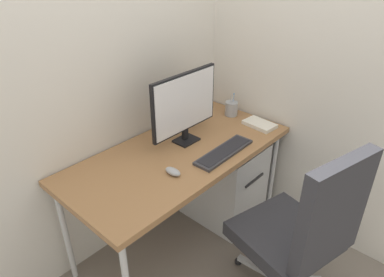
# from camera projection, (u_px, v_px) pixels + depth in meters

# --- Properties ---
(ground_plane) EXTENTS (8.00, 8.00, 0.00)m
(ground_plane) POSITION_uv_depth(u_px,v_px,m) (182.00, 240.00, 2.53)
(ground_plane) COLOR slate
(wall_back) EXTENTS (2.98, 0.04, 2.80)m
(wall_back) POSITION_uv_depth(u_px,v_px,m) (132.00, 35.00, 2.07)
(wall_back) COLOR silver
(wall_back) RESTS_ON ground_plane
(wall_side_right) EXTENTS (0.04, 2.19, 2.80)m
(wall_side_right) POSITION_uv_depth(u_px,v_px,m) (287.00, 29.00, 2.22)
(wall_side_right) COLOR silver
(wall_side_right) RESTS_ON ground_plane
(desk) EXTENTS (1.48, 0.70, 0.75)m
(desk) POSITION_uv_depth(u_px,v_px,m) (180.00, 158.00, 2.19)
(desk) COLOR #996B42
(desk) RESTS_ON ground_plane
(office_chair) EXTENTS (0.60, 0.62, 1.07)m
(office_chair) POSITION_uv_depth(u_px,v_px,m) (302.00, 230.00, 1.84)
(office_chair) COLOR black
(office_chair) RESTS_ON ground_plane
(filing_cabinet) EXTENTS (0.43, 0.53, 0.64)m
(filing_cabinet) POSITION_uv_depth(u_px,v_px,m) (223.00, 180.00, 2.63)
(filing_cabinet) COLOR silver
(filing_cabinet) RESTS_ON ground_plane
(monitor) EXTENTS (0.53, 0.12, 0.46)m
(monitor) POSITION_uv_depth(u_px,v_px,m) (185.00, 104.00, 2.15)
(monitor) COLOR black
(monitor) RESTS_ON desk
(keyboard) EXTENTS (0.45, 0.13, 0.02)m
(keyboard) POSITION_uv_depth(u_px,v_px,m) (224.00, 152.00, 2.14)
(keyboard) COLOR #333338
(keyboard) RESTS_ON desk
(mouse) EXTENTS (0.05, 0.10, 0.04)m
(mouse) POSITION_uv_depth(u_px,v_px,m) (173.00, 172.00, 1.94)
(mouse) COLOR #9EA0A5
(mouse) RESTS_ON desk
(pen_holder) EXTENTS (0.09, 0.09, 0.17)m
(pen_holder) POSITION_uv_depth(u_px,v_px,m) (231.00, 108.00, 2.59)
(pen_holder) COLOR #9EA0A5
(pen_holder) RESTS_ON desk
(notebook) EXTENTS (0.15, 0.23, 0.03)m
(notebook) POSITION_uv_depth(u_px,v_px,m) (260.00, 124.00, 2.45)
(notebook) COLOR silver
(notebook) RESTS_ON desk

